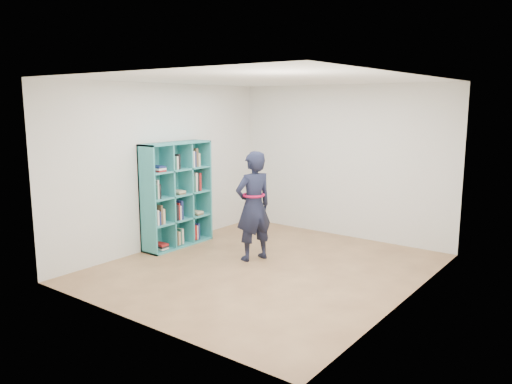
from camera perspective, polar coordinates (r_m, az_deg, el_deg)
The scene contains 9 objects.
floor at distance 7.11m, azimuth 1.06°, elevation -8.66°, with size 4.50×4.50×0.00m, color brown.
ceiling at distance 6.74m, azimuth 1.13°, elevation 12.75°, with size 4.50×4.50×0.00m, color white.
wall_left at distance 8.13m, azimuth -10.41°, elevation 2.96°, with size 0.02×4.50×2.60m, color silver.
wall_right at distance 5.88m, azimuth 17.09°, elevation -0.03°, with size 0.02×4.50×2.60m, color silver.
wall_back at distance 8.72m, azimuth 9.82°, elevation 3.45°, with size 4.00×0.02×2.60m, color silver.
wall_front at distance 5.18m, azimuth -13.66°, elevation -1.19°, with size 4.00×0.02×2.60m, color silver.
bookshelf at distance 8.12m, azimuth -9.21°, elevation -0.44°, with size 0.37×1.26×1.68m.
person at distance 7.28m, azimuth -0.29°, elevation -1.61°, with size 0.57×0.69×1.61m.
smartphone at distance 7.43m, azimuth -0.23°, elevation -0.55°, with size 0.03×0.10×0.14m.
Camera 1 is at (3.95, -5.46, 2.29)m, focal length 35.00 mm.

